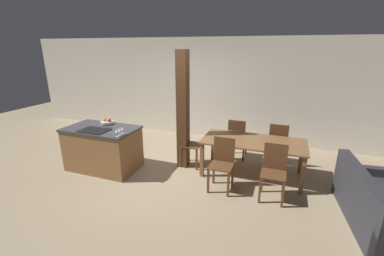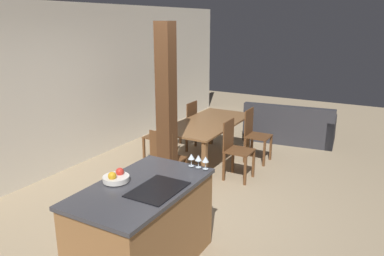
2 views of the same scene
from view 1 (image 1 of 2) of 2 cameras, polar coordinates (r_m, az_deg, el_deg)
ground_plane at (r=5.38m, az=-6.84°, el=-9.61°), size 16.00×16.00×0.00m
wall_back at (r=7.17m, az=1.87°, el=8.77°), size 11.20×0.08×2.70m
kitchen_island at (r=5.63m, az=-19.14°, el=-4.26°), size 1.46×0.86×0.90m
fruit_bowl at (r=5.71m, az=-18.34°, el=1.31°), size 0.26×0.26×0.12m
wine_glass_near at (r=4.80m, az=-16.38°, el=-0.68°), size 0.07×0.07×0.14m
wine_glass_middle at (r=4.87m, az=-15.79°, el=-0.38°), size 0.07×0.07×0.14m
wine_glass_far at (r=4.93m, az=-15.21°, el=-0.09°), size 0.07×0.07×0.14m
dining_table at (r=5.11m, az=13.43°, el=-3.67°), size 1.95×0.93×0.73m
dining_chair_near_left at (r=4.60m, az=6.71°, el=-7.68°), size 0.40×0.40×0.93m
dining_chair_near_right at (r=4.51m, az=17.72°, el=-9.03°), size 0.40×0.40×0.93m
dining_chair_far_left at (r=5.86m, az=9.98°, el=-2.17°), size 0.40×0.40×0.93m
dining_chair_far_right at (r=5.79m, az=18.54°, el=-3.12°), size 0.40×0.40×0.93m
dining_chair_head_end at (r=5.46m, az=-0.82°, el=-3.39°), size 0.40×0.40×0.93m
couch at (r=4.63m, az=36.15°, el=-14.32°), size 1.02×1.85×0.79m
timber_post at (r=5.21m, az=-2.02°, el=3.75°), size 0.21×0.21×2.41m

